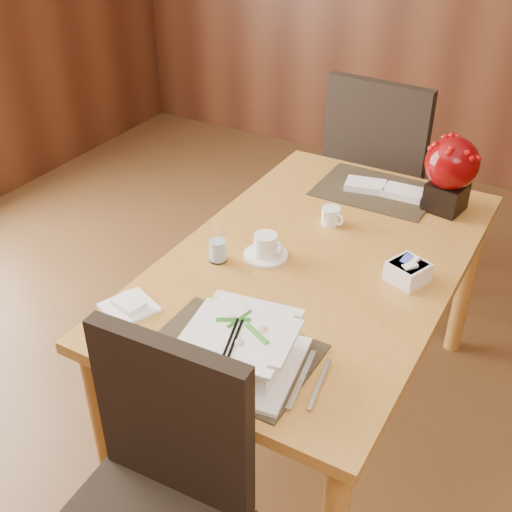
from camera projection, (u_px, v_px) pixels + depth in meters
The scene contains 13 objects.
dining_table at pixel (315, 281), 2.19m from camera, with size 0.90×1.50×0.75m.
placemat_near at pixel (230, 354), 1.74m from camera, with size 0.45×0.33×0.01m, color black.
placemat_far at pixel (375, 191), 2.54m from camera, with size 0.45×0.33×0.01m, color black.
soup_setting at pixel (242, 348), 1.67m from camera, with size 0.34×0.34×0.12m.
coffee_cup at pixel (266, 247), 2.13m from camera, with size 0.15×0.15×0.08m.
water_glass at pixel (218, 242), 2.09m from camera, with size 0.06×0.06×0.14m, color silver.
creamer_jug at pixel (331, 216), 2.31m from camera, with size 0.09×0.09×0.06m, color white, non-canonical shape.
sugar_caddy at pixel (408, 272), 2.01m from camera, with size 0.11×0.11×0.07m, color white.
berry_decor at pixel (451, 170), 2.33m from camera, with size 0.20×0.20×0.29m.
napkins_far at pixel (387, 189), 2.51m from camera, with size 0.31×0.11×0.03m, color white, non-canonical shape.
bread_plate at pixel (129, 307), 1.91m from camera, with size 0.14×0.14×0.01m, color white.
near_chair at pixel (151, 501), 1.59m from camera, with size 0.47×0.48×0.97m.
far_chair at pixel (382, 172), 3.02m from camera, with size 0.53×0.53×1.07m.
Camera 1 is at (0.71, -1.05, 1.93)m, focal length 45.00 mm.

